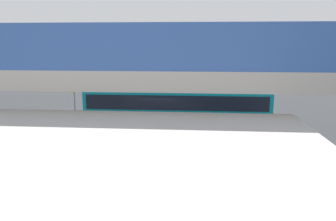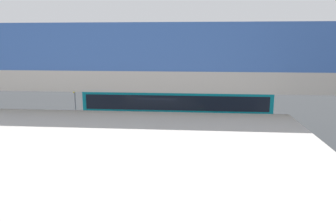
% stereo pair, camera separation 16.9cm
% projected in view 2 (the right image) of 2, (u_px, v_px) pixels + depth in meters
% --- Properties ---
extents(ground, '(80.00, 80.00, 0.00)m').
position_uv_depth(ground, '(159.00, 133.00, 21.20)').
color(ground, '#2D3033').
extents(city_bus, '(11.54, 2.85, 3.15)m').
position_uv_depth(city_bus, '(177.00, 105.00, 20.82)').
color(city_bus, '#0C8493').
rests_on(city_bus, ground).
extents(parked_van, '(4.80, 2.17, 2.05)m').
position_uv_depth(parked_van, '(252.00, 161.00, 12.94)').
color(parked_van, black).
rests_on(parked_van, ground).
extents(bicycle_red, '(1.77, 0.44, 0.96)m').
position_uv_depth(bicycle_red, '(13.00, 136.00, 19.20)').
color(bicycle_red, black).
rests_on(bicycle_red, ground).
extents(pedestrian, '(0.38, 0.38, 1.79)m').
position_uv_depth(pedestrian, '(202.00, 133.00, 18.03)').
color(pedestrian, '#2D2D38').
rests_on(pedestrian, ground).
extents(traffic_sign, '(0.08, 0.60, 2.80)m').
position_uv_depth(traffic_sign, '(75.00, 96.00, 23.90)').
color(traffic_sign, slate).
rests_on(traffic_sign, ground).
extents(lane_dash_leftmost, '(2.00, 0.20, 0.01)m').
position_uv_depth(lane_dash_leftmost, '(218.00, 124.00, 23.52)').
color(lane_dash_leftmost, silver).
rests_on(lane_dash_leftmost, ground).
extents(lane_dash_left, '(2.00, 0.20, 0.01)m').
position_uv_depth(lane_dash_left, '(164.00, 123.00, 23.87)').
color(lane_dash_left, silver).
rests_on(lane_dash_left, ground).
extents(lane_dash_centre, '(2.00, 0.20, 0.01)m').
position_uv_depth(lane_dash_centre, '(110.00, 122.00, 24.23)').
color(lane_dash_centre, silver).
rests_on(lane_dash_centre, ground).
extents(pedestrian_overpass, '(24.34, 2.60, 6.27)m').
position_uv_depth(pedestrian_overpass, '(110.00, 89.00, 9.00)').
color(pedestrian_overpass, '#B2ADA5').
rests_on(pedestrian_overpass, ground).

